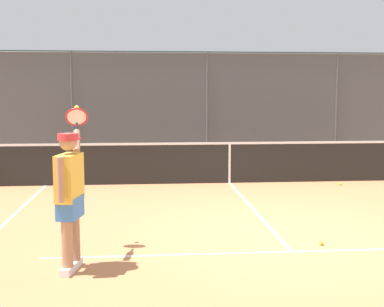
% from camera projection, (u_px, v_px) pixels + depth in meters
% --- Properties ---
extents(ground_plane, '(60.00, 60.00, 0.00)m').
position_uv_depth(ground_plane, '(275.00, 234.00, 7.84)').
color(ground_plane, '#C67A4C').
extents(court_line_markings, '(8.52, 9.69, 0.01)m').
position_uv_depth(court_line_markings, '(299.00, 260.00, 6.61)').
color(court_line_markings, white).
rests_on(court_line_markings, ground).
extents(fence_backdrop, '(19.91, 1.37, 3.40)m').
position_uv_depth(fence_backdrop, '(205.00, 105.00, 17.13)').
color(fence_backdrop, '#474C51').
rests_on(fence_backdrop, ground).
extents(tennis_net, '(10.94, 0.09, 1.07)m').
position_uv_depth(tennis_net, '(229.00, 162.00, 12.14)').
color(tennis_net, '#2D2D2D').
rests_on(tennis_net, ground).
extents(tennis_player, '(0.32, 1.41, 1.94)m').
position_uv_depth(tennis_player, '(70.00, 191.00, 6.12)').
color(tennis_player, silver).
rests_on(tennis_player, ground).
extents(tennis_ball_near_net, '(0.07, 0.07, 0.07)m').
position_uv_depth(tennis_ball_near_net, '(340.00, 184.00, 11.88)').
color(tennis_ball_near_net, '#C1D138').
rests_on(tennis_ball_near_net, ground).
extents(tennis_ball_mid_court, '(0.07, 0.07, 0.07)m').
position_uv_depth(tennis_ball_mid_court, '(321.00, 243.00, 7.24)').
color(tennis_ball_mid_court, '#C1D138').
rests_on(tennis_ball_mid_court, ground).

